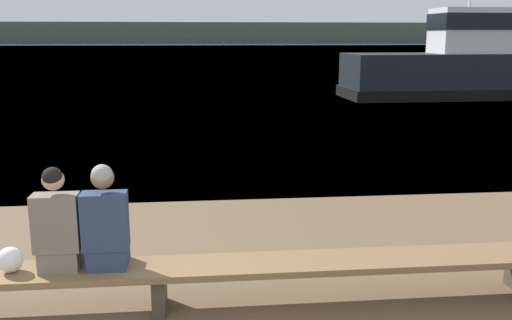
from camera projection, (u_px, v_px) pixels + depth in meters
name	position (u px, v px, depth m)	size (l,w,h in m)	color
water_surface	(192.00, 48.00, 125.62)	(240.00, 240.00, 0.00)	#426B8E
far_shoreline	(193.00, 33.00, 194.70)	(600.00, 12.00, 7.03)	#424738
bench_main	(159.00, 273.00, 5.41)	(7.93, 0.55, 0.44)	brown
person_left	(57.00, 227.00, 5.22)	(0.41, 0.39, 0.99)	#70665B
person_right	(106.00, 224.00, 5.26)	(0.41, 0.39, 1.01)	navy
shopping_bag	(10.00, 260.00, 5.23)	(0.23, 0.22, 0.24)	white
tugboat_red	(463.00, 69.00, 24.20)	(10.03, 3.42, 6.30)	black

